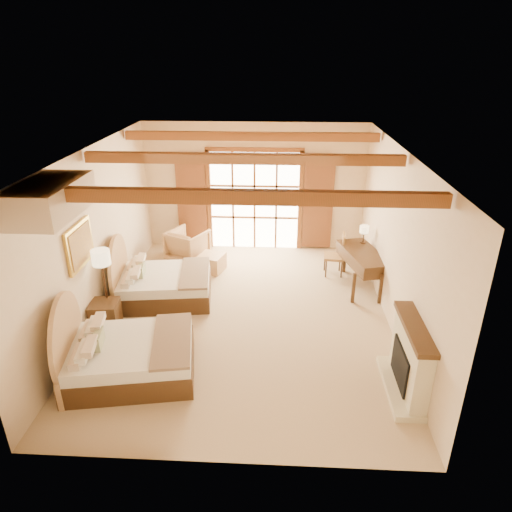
# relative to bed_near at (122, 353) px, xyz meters

# --- Properties ---
(floor) EXTENTS (7.00, 7.00, 0.00)m
(floor) POSITION_rel_bed_near_xyz_m (1.80, 1.85, -0.39)
(floor) COLOR tan
(floor) RESTS_ON ground
(wall_back) EXTENTS (5.50, 0.00, 5.50)m
(wall_back) POSITION_rel_bed_near_xyz_m (1.80, 5.35, 1.21)
(wall_back) COLOR beige
(wall_back) RESTS_ON ground
(wall_left) EXTENTS (0.00, 7.00, 7.00)m
(wall_left) POSITION_rel_bed_near_xyz_m (-0.95, 1.85, 1.21)
(wall_left) COLOR beige
(wall_left) RESTS_ON ground
(wall_right) EXTENTS (0.00, 7.00, 7.00)m
(wall_right) POSITION_rel_bed_near_xyz_m (4.55, 1.85, 1.21)
(wall_right) COLOR beige
(wall_right) RESTS_ON ground
(ceiling) EXTENTS (7.00, 7.00, 0.00)m
(ceiling) POSITION_rel_bed_near_xyz_m (1.80, 1.85, 2.81)
(ceiling) COLOR #AB7032
(ceiling) RESTS_ON ground
(ceiling_beams) EXTENTS (5.39, 4.60, 0.18)m
(ceiling_beams) POSITION_rel_bed_near_xyz_m (1.80, 1.85, 2.69)
(ceiling_beams) COLOR brown
(ceiling_beams) RESTS_ON ceiling
(french_doors) EXTENTS (3.95, 0.08, 2.60)m
(french_doors) POSITION_rel_bed_near_xyz_m (1.80, 5.29, 0.86)
(french_doors) COLOR white
(french_doors) RESTS_ON ground
(fireplace) EXTENTS (0.46, 1.40, 1.16)m
(fireplace) POSITION_rel_bed_near_xyz_m (4.40, -0.15, 0.12)
(fireplace) COLOR beige
(fireplace) RESTS_ON ground
(painting) EXTENTS (0.06, 0.95, 0.75)m
(painting) POSITION_rel_bed_near_xyz_m (-0.90, 1.10, 1.36)
(painting) COLOR gold
(painting) RESTS_ON wall_left
(canopy_valance) EXTENTS (0.70, 1.40, 0.45)m
(canopy_valance) POSITION_rel_bed_near_xyz_m (-0.60, -0.15, 2.56)
(canopy_valance) COLOR beige
(canopy_valance) RESTS_ON ceiling
(bed_near) EXTENTS (2.18, 1.78, 1.28)m
(bed_near) POSITION_rel_bed_near_xyz_m (0.00, 0.00, 0.00)
(bed_near) COLOR #452C13
(bed_near) RESTS_ON floor
(bed_far) EXTENTS (2.05, 1.64, 1.24)m
(bed_far) POSITION_rel_bed_near_xyz_m (-0.05, 2.44, -0.01)
(bed_far) COLOR #452C13
(bed_far) RESTS_ON floor
(nightstand) EXTENTS (0.54, 0.54, 0.59)m
(nightstand) POSITION_rel_bed_near_xyz_m (-0.70, 1.19, -0.09)
(nightstand) COLOR #452C13
(nightstand) RESTS_ON floor
(floor_lamp) EXTENTS (0.33, 0.33, 1.54)m
(floor_lamp) POSITION_rel_bed_near_xyz_m (-0.70, 1.38, 0.92)
(floor_lamp) COLOR #392516
(floor_lamp) RESTS_ON floor
(armchair) EXTENTS (1.14, 1.15, 0.79)m
(armchair) POSITION_rel_bed_near_xyz_m (0.22, 4.38, 0.01)
(armchair) COLOR tan
(armchair) RESTS_ON floor
(ottoman) EXTENTS (0.68, 0.68, 0.40)m
(ottoman) POSITION_rel_bed_near_xyz_m (0.87, 3.83, -0.19)
(ottoman) COLOR tan
(ottoman) RESTS_ON floor
(desk) EXTENTS (1.03, 1.65, 0.83)m
(desk) POSITION_rel_bed_near_xyz_m (4.25, 3.21, 0.06)
(desk) COLOR #452C13
(desk) RESTS_ON floor
(desk_chair) EXTENTS (0.48, 0.48, 1.00)m
(desk_chair) POSITION_rel_bed_near_xyz_m (3.72, 3.79, -0.08)
(desk_chair) COLOR #A56B45
(desk_chair) RESTS_ON floor
(desk_lamp) EXTENTS (0.20, 0.20, 0.40)m
(desk_lamp) POSITION_rel_bed_near_xyz_m (4.31, 3.71, 0.74)
(desk_lamp) COLOR #392516
(desk_lamp) RESTS_ON desk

